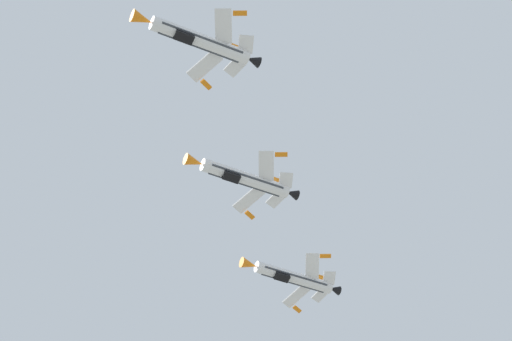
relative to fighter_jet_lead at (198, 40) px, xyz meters
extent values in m
cylinder|color=white|center=(0.26, 0.11, 0.00)|extent=(11.65, 6.45, 1.70)
cube|color=#383D47|center=(0.33, -0.05, -0.43)|extent=(9.81, 5.47, 0.94)
cone|color=orange|center=(-6.27, -2.80, 0.00)|extent=(2.83, 2.41, 1.56)
cone|color=black|center=(6.42, 2.87, 0.00)|extent=(2.02, 1.89, 1.36)
ellipsoid|color=#192333|center=(-2.25, -0.73, 0.58)|extent=(3.51, 2.62, 1.44)
cube|color=black|center=(-1.58, -1.06, -0.75)|extent=(2.56, 2.12, 1.21)
cube|color=white|center=(2.82, -1.41, 0.95)|extent=(2.16, 4.06, 1.84)
cube|color=orange|center=(4.62, -2.71, 1.78)|extent=(1.63, 0.72, 0.44)
cube|color=white|center=(0.86, 2.97, -1.11)|extent=(4.27, 3.92, 1.84)
cube|color=orange|center=(1.09, 5.19, -1.94)|extent=(1.46, 1.63, 0.44)
cube|color=white|center=(5.49, 0.92, 0.60)|extent=(1.77, 2.15, 1.02)
cube|color=white|center=(4.34, 3.47, -0.61)|extent=(2.68, 2.67, 1.02)
cube|color=orange|center=(4.35, 2.72, 1.66)|extent=(2.87, 2.17, 2.47)
cylinder|color=white|center=(6.46, 20.37, -3.45)|extent=(11.65, 6.45, 1.70)
cube|color=#383D47|center=(6.53, 20.20, -3.88)|extent=(9.81, 5.47, 0.94)
cone|color=orange|center=(-0.07, 17.45, -3.45)|extent=(2.83, 2.41, 1.56)
cone|color=black|center=(12.62, 23.12, -3.45)|extent=(2.02, 1.89, 1.36)
ellipsoid|color=#192333|center=(3.94, 19.52, -2.87)|extent=(3.51, 2.63, 1.45)
cube|color=black|center=(4.62, 19.19, -4.19)|extent=(2.56, 2.12, 1.21)
cube|color=white|center=(9.02, 18.85, -2.49)|extent=(2.16, 4.05, 1.86)
cube|color=orange|center=(10.82, 17.55, -1.65)|extent=(1.63, 0.72, 0.44)
cube|color=white|center=(7.06, 23.22, -4.57)|extent=(4.27, 3.91, 1.86)
cube|color=orange|center=(7.30, 25.44, -5.41)|extent=(1.46, 1.63, 0.44)
cube|color=white|center=(11.69, 21.17, -2.84)|extent=(1.77, 2.14, 1.02)
cube|color=white|center=(10.54, 23.72, -4.06)|extent=(2.68, 2.67, 1.02)
cube|color=orange|center=(10.55, 22.98, -1.79)|extent=(2.87, 2.17, 2.46)
cylinder|color=white|center=(14.48, 41.87, -3.86)|extent=(11.65, 6.45, 1.70)
cube|color=#383D47|center=(14.56, 41.68, -4.28)|extent=(9.80, 5.46, 1.00)
cone|color=orange|center=(7.95, 38.95, -3.86)|extent=(2.83, 2.41, 1.56)
cone|color=black|center=(20.64, 44.62, -3.86)|extent=(2.02, 1.89, 1.36)
ellipsoid|color=#192333|center=(11.96, 41.05, -3.29)|extent=(3.52, 2.65, 1.47)
cube|color=black|center=(12.65, 40.66, -4.59)|extent=(2.56, 2.14, 1.24)
cube|color=white|center=(17.02, 40.40, -2.79)|extent=(2.16, 3.98, 2.03)
cube|color=orange|center=(18.81, 39.13, -1.86)|extent=(1.63, 0.72, 0.46)
cube|color=white|center=(15.11, 44.67, -5.09)|extent=(4.21, 3.87, 2.03)
cube|color=orange|center=(15.36, 46.85, -6.02)|extent=(1.46, 1.63, 0.46)
cube|color=white|center=(19.69, 42.70, -3.19)|extent=(1.77, 2.11, 1.12)
cube|color=white|center=(18.58, 45.20, -4.54)|extent=(2.65, 2.64, 1.12)
cube|color=orange|center=(18.54, 44.56, -2.24)|extent=(2.92, 2.27, 2.42)
camera|label=1|loc=(1.69, -82.57, -87.04)|focal=73.60mm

